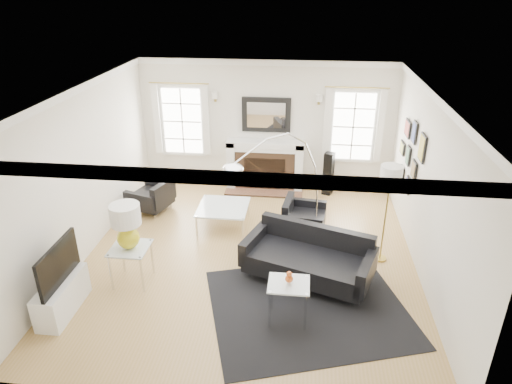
# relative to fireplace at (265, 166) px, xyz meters

# --- Properties ---
(floor) EXTENTS (6.00, 6.00, 0.00)m
(floor) POSITION_rel_fireplace_xyz_m (0.00, -2.79, -0.54)
(floor) COLOR #A37F44
(floor) RESTS_ON ground
(back_wall) EXTENTS (5.50, 0.04, 2.80)m
(back_wall) POSITION_rel_fireplace_xyz_m (0.00, 0.21, 0.86)
(back_wall) COLOR silver
(back_wall) RESTS_ON floor
(front_wall) EXTENTS (5.50, 0.04, 2.80)m
(front_wall) POSITION_rel_fireplace_xyz_m (0.00, -5.79, 0.86)
(front_wall) COLOR silver
(front_wall) RESTS_ON floor
(left_wall) EXTENTS (0.04, 6.00, 2.80)m
(left_wall) POSITION_rel_fireplace_xyz_m (-2.75, -2.79, 0.86)
(left_wall) COLOR silver
(left_wall) RESTS_ON floor
(right_wall) EXTENTS (0.04, 6.00, 2.80)m
(right_wall) POSITION_rel_fireplace_xyz_m (2.75, -2.79, 0.86)
(right_wall) COLOR silver
(right_wall) RESTS_ON floor
(ceiling) EXTENTS (5.50, 6.00, 0.02)m
(ceiling) POSITION_rel_fireplace_xyz_m (0.00, -2.79, 2.26)
(ceiling) COLOR white
(ceiling) RESTS_ON back_wall
(crown_molding) EXTENTS (5.50, 6.00, 0.12)m
(crown_molding) POSITION_rel_fireplace_xyz_m (0.00, -2.79, 2.20)
(crown_molding) COLOR white
(crown_molding) RESTS_ON back_wall
(fireplace) EXTENTS (1.70, 0.69, 1.11)m
(fireplace) POSITION_rel_fireplace_xyz_m (0.00, 0.00, 0.00)
(fireplace) COLOR white
(fireplace) RESTS_ON floor
(mantel_mirror) EXTENTS (1.05, 0.07, 0.75)m
(mantel_mirror) POSITION_rel_fireplace_xyz_m (0.00, 0.16, 1.11)
(mantel_mirror) COLOR black
(mantel_mirror) RESTS_ON back_wall
(window_left) EXTENTS (1.24, 0.15, 1.62)m
(window_left) POSITION_rel_fireplace_xyz_m (-1.85, 0.16, 0.92)
(window_left) COLOR white
(window_left) RESTS_ON back_wall
(window_right) EXTENTS (1.24, 0.15, 1.62)m
(window_right) POSITION_rel_fireplace_xyz_m (1.85, 0.16, 0.92)
(window_right) COLOR white
(window_right) RESTS_ON back_wall
(gallery_wall) EXTENTS (0.04, 1.73, 1.29)m
(gallery_wall) POSITION_rel_fireplace_xyz_m (2.72, -1.50, 0.99)
(gallery_wall) COLOR black
(gallery_wall) RESTS_ON right_wall
(tv_unit) EXTENTS (0.35, 1.00, 1.09)m
(tv_unit) POSITION_rel_fireplace_xyz_m (-2.44, -4.49, -0.21)
(tv_unit) COLOR white
(tv_unit) RESTS_ON floor
(area_rug) EXTENTS (3.28, 2.98, 0.01)m
(area_rug) POSITION_rel_fireplace_xyz_m (1.00, -4.04, -0.54)
(area_rug) COLOR black
(area_rug) RESTS_ON floor
(sofa) EXTENTS (2.16, 1.49, 0.64)m
(sofa) POSITION_rel_fireplace_xyz_m (1.00, -3.28, -0.19)
(sofa) COLOR black
(sofa) RESTS_ON floor
(armchair_left) EXTENTS (0.92, 0.98, 0.54)m
(armchair_left) POSITION_rel_fireplace_xyz_m (-2.15, -1.35, -0.24)
(armchair_left) COLOR black
(armchair_left) RESTS_ON floor
(armchair_right) EXTENTS (0.82, 0.90, 0.55)m
(armchair_right) POSITION_rel_fireplace_xyz_m (0.86, -1.90, -0.24)
(armchair_right) COLOR black
(armchair_right) RESTS_ON floor
(coffee_table) EXTENTS (0.93, 0.93, 0.41)m
(coffee_table) POSITION_rel_fireplace_xyz_m (-0.62, -1.81, -0.16)
(coffee_table) COLOR silver
(coffee_table) RESTS_ON floor
(side_table_left) EXTENTS (0.56, 0.56, 0.62)m
(side_table_left) POSITION_rel_fireplace_xyz_m (-1.71, -3.71, -0.03)
(side_table_left) COLOR silver
(side_table_left) RESTS_ON floor
(nesting_table) EXTENTS (0.56, 0.47, 0.61)m
(nesting_table) POSITION_rel_fireplace_xyz_m (0.72, -4.32, -0.05)
(nesting_table) COLOR silver
(nesting_table) RESTS_ON floor
(gourd_lamp) EXTENTS (0.45, 0.45, 0.72)m
(gourd_lamp) POSITION_rel_fireplace_xyz_m (-1.71, -3.71, 0.49)
(gourd_lamp) COLOR gold
(gourd_lamp) RESTS_ON side_table_left
(orange_vase) EXTENTS (0.11, 0.11, 0.17)m
(orange_vase) POSITION_rel_fireplace_xyz_m (0.72, -4.32, 0.16)
(orange_vase) COLOR #C44E19
(orange_vase) RESTS_ON nesting_table
(arc_floor_lamp) EXTENTS (1.56, 1.45, 2.22)m
(arc_floor_lamp) POSITION_rel_fireplace_xyz_m (0.46, -2.64, 0.66)
(arc_floor_lamp) COLOR white
(arc_floor_lamp) RESTS_ON floor
(stick_floor_lamp) EXTENTS (0.34, 0.34, 1.70)m
(stick_floor_lamp) POSITION_rel_fireplace_xyz_m (2.20, -2.65, 0.93)
(stick_floor_lamp) COLOR #AB913B
(stick_floor_lamp) RESTS_ON floor
(speaker_tower) EXTENTS (0.25, 0.25, 0.95)m
(speaker_tower) POSITION_rel_fireplace_xyz_m (1.39, -0.14, -0.07)
(speaker_tower) COLOR black
(speaker_tower) RESTS_ON floor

